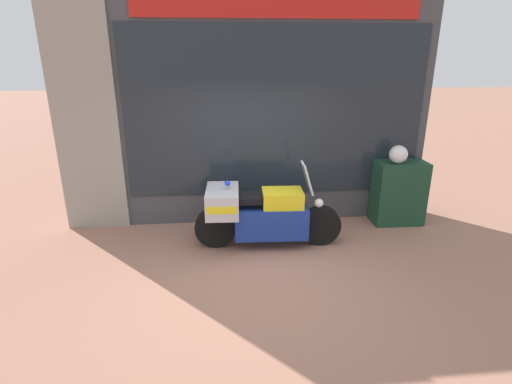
{
  "coord_description": "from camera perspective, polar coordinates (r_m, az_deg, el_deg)",
  "views": [
    {
      "loc": [
        -0.47,
        -4.9,
        2.9
      ],
      "look_at": [
        0.09,
        1.3,
        0.73
      ],
      "focal_mm": 28.0,
      "sensor_mm": 36.0,
      "label": 1
    }
  ],
  "objects": [
    {
      "name": "ground_plane",
      "position": [
        5.71,
        0.26,
        -11.26
      ],
      "size": [
        60.0,
        60.0,
        0.0
      ],
      "primitive_type": "plane",
      "color": "#9E6B56"
    },
    {
      "name": "shop_building",
      "position": [
        6.96,
        -5.1,
        10.98
      ],
      "size": [
        6.3,
        0.55,
        3.8
      ],
      "color": "#424247",
      "rests_on": "ground"
    },
    {
      "name": "window_display",
      "position": [
        7.4,
        2.2,
        -0.17
      ],
      "size": [
        4.81,
        0.3,
        1.8
      ],
      "color": "slate",
      "rests_on": "ground"
    },
    {
      "name": "paramedic_motorcycle",
      "position": [
        6.19,
        0.4,
        -2.98
      ],
      "size": [
        2.3,
        0.82,
        1.34
      ],
      "rotation": [
        0.0,
        0.0,
        -0.04
      ],
      "color": "black",
      "rests_on": "ground"
    },
    {
      "name": "utility_cabinet",
      "position": [
        7.5,
        19.69,
        -0.09
      ],
      "size": [
        0.86,
        0.49,
        1.12
      ],
      "primitive_type": "cube",
      "color": "#193D28",
      "rests_on": "ground"
    },
    {
      "name": "white_helmet",
      "position": [
        7.2,
        19.68,
        5.09
      ],
      "size": [
        0.31,
        0.31,
        0.31
      ],
      "primitive_type": "sphere",
      "color": "white",
      "rests_on": "utility_cabinet"
    }
  ]
}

